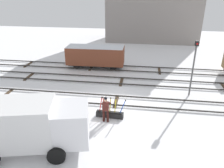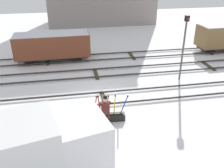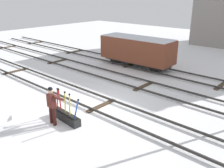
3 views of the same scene
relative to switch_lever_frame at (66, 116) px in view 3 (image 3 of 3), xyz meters
The scene contains 7 objects.
ground_plane 2.17m from the switch_lever_frame, 85.95° to the left, with size 60.00×60.00×0.00m, color white.
track_main_line 2.16m from the switch_lever_frame, 85.95° to the left, with size 44.00×1.94×0.18m.
track_siding_near 5.89m from the switch_lever_frame, 88.52° to the left, with size 44.00×1.94×0.18m.
track_siding_far 9.22m from the switch_lever_frame, 89.06° to the left, with size 44.00×1.94×0.18m.
switch_lever_frame is the anchor object (origin of this frame).
rail_worker 0.92m from the switch_lever_frame, 107.95° to the right, with size 0.56×0.69×1.75m.
freight_car_mid_siding 9.72m from the switch_lever_frame, 107.39° to the left, with size 5.88×2.09×2.30m.
Camera 3 is at (7.88, -7.99, 5.38)m, focal length 38.93 mm.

